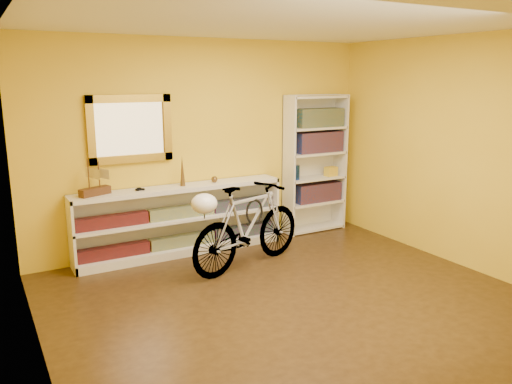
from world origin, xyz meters
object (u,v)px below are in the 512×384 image
console_unit (181,220)px  helmet (204,204)px  bicycle (248,226)px  bookcase (315,164)px

console_unit → helmet: helmet is taller
console_unit → helmet: (-0.11, -0.98, 0.44)m
console_unit → bicycle: (0.50, -0.81, 0.06)m
bookcase → helmet: (-2.12, -1.01, -0.09)m
bookcase → helmet: bearing=-154.6°
console_unit → bookcase: 2.08m
console_unit → bookcase: size_ratio=1.37×
console_unit → bookcase: (2.01, 0.03, 0.52)m
console_unit → bicycle: bicycle is taller
bicycle → helmet: (-0.61, -0.17, 0.37)m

